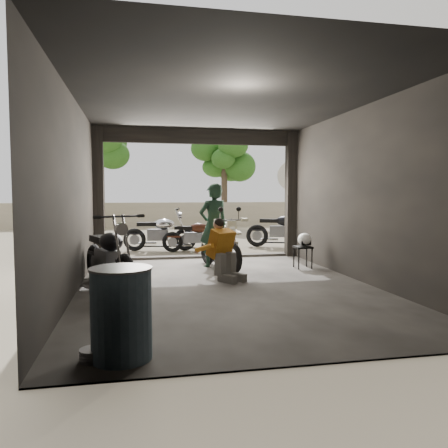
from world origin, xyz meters
name	(u,v)px	position (x,y,z in m)	size (l,w,h in m)	color
ground	(227,288)	(0.00, 0.00, 0.00)	(80.00, 80.00, 0.00)	#7A6D56
garage	(221,213)	(0.00, 0.55, 1.28)	(7.00, 7.13, 3.20)	#2D2B28
boundary_wall	(168,215)	(0.00, 14.00, 0.60)	(18.00, 0.30, 1.20)	gray
tree_left	(100,139)	(-3.00, 12.50, 3.99)	(2.20, 2.20, 5.60)	#382B1E
tree_right	(224,154)	(2.80, 14.00, 3.56)	(2.20, 2.20, 5.00)	#382B1E
main_bike	(220,243)	(0.24, 1.92, 0.56)	(0.69, 1.69, 1.12)	beige
left_bike	(108,251)	(-2.00, 0.45, 0.64)	(0.78, 1.90, 1.29)	black
outside_bike_a	(160,230)	(-0.87, 5.17, 0.61)	(0.74, 1.79, 1.21)	black
outside_bike_b	(195,233)	(0.08, 4.68, 0.54)	(0.66, 1.59, 1.08)	#3E1A0E
outside_bike_c	(282,226)	(2.80, 5.29, 0.64)	(0.78, 1.88, 1.27)	black
rider	(213,226)	(0.14, 2.16, 0.92)	(0.67, 0.44, 1.85)	black
mechanic	(225,251)	(0.09, 0.58, 0.56)	(0.58, 0.78, 1.13)	#B46E18
stool	(303,250)	(2.00, 1.56, 0.42)	(0.36, 0.36, 0.49)	black
helmet	(305,239)	(2.06, 1.61, 0.63)	(0.30, 0.31, 0.28)	white
oil_drum	(121,315)	(-1.68, -3.00, 0.45)	(0.59, 0.59, 0.91)	#3D5567
sign_post	(291,189)	(2.94, 4.89, 1.76)	(0.86, 0.08, 2.58)	black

